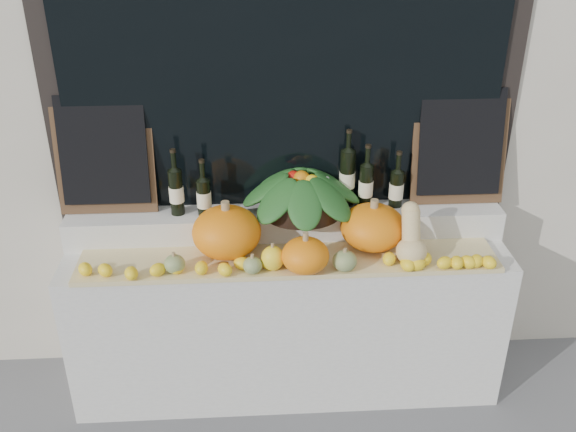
{
  "coord_description": "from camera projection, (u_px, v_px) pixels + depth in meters",
  "views": [
    {
      "loc": [
        -0.17,
        -1.34,
        2.59
      ],
      "look_at": [
        0.0,
        1.45,
        1.12
      ],
      "focal_mm": 40.0,
      "sensor_mm": 36.0,
      "label": 1
    }
  ],
  "objects": [
    {
      "name": "decorative_gourds",
      "position": [
        306.0,
        260.0,
        3.1
      ],
      "size": [
        1.25,
        0.14,
        0.15
      ],
      "color": "#325D1B",
      "rests_on": "straw_bedding"
    },
    {
      "name": "wine_bottle_tall",
      "position": [
        347.0,
        177.0,
        3.38
      ],
      "size": [
        0.08,
        0.08,
        0.42
      ],
      "color": "black",
      "rests_on": "rear_tier"
    },
    {
      "name": "wine_bottle_far_right",
      "position": [
        396.0,
        188.0,
        3.39
      ],
      "size": [
        0.08,
        0.08,
        0.31
      ],
      "color": "black",
      "rests_on": "rear_tier"
    },
    {
      "name": "produce_bowl",
      "position": [
        302.0,
        191.0,
        3.33
      ],
      "size": [
        0.66,
        0.66,
        0.24
      ],
      "color": "black",
      "rests_on": "rear_tier"
    },
    {
      "name": "lemon_heap",
      "position": [
        290.0,
        265.0,
        3.1
      ],
      "size": [
        2.2,
        0.16,
        0.06
      ],
      "primitive_type": null,
      "color": "yellow",
      "rests_on": "straw_bedding"
    },
    {
      "name": "display_sill",
      "position": [
        287.0,
        318.0,
        3.54
      ],
      "size": [
        2.3,
        0.55,
        0.88
      ],
      "primitive_type": "cube",
      "color": "silver",
      "rests_on": "ground"
    },
    {
      "name": "wine_bottle_far_left",
      "position": [
        176.0,
        191.0,
        3.3
      ],
      "size": [
        0.08,
        0.08,
        0.36
      ],
      "color": "black",
      "rests_on": "rear_tier"
    },
    {
      "name": "chalkboard_right",
      "position": [
        460.0,
        145.0,
        3.35
      ],
      "size": [
        0.5,
        0.13,
        0.61
      ],
      "rotation": [
        -0.17,
        0.0,
        0.0
      ],
      "color": "#4C331E",
      "rests_on": "rear_tier"
    },
    {
      "name": "butternut_squash",
      "position": [
        411.0,
        239.0,
        3.14
      ],
      "size": [
        0.15,
        0.21,
        0.29
      ],
      "color": "#DCBE81",
      "rests_on": "straw_bedding"
    },
    {
      "name": "pumpkin_left",
      "position": [
        227.0,
        232.0,
        3.19
      ],
      "size": [
        0.44,
        0.44,
        0.26
      ],
      "primitive_type": "ellipsoid",
      "rotation": [
        0.0,
        0.0,
        0.34
      ],
      "color": "orange",
      "rests_on": "straw_bedding"
    },
    {
      "name": "pumpkin_right",
      "position": [
        373.0,
        227.0,
        3.26
      ],
      "size": [
        0.37,
        0.37,
        0.23
      ],
      "primitive_type": "ellipsoid",
      "rotation": [
        0.0,
        0.0,
        -0.1
      ],
      "color": "orange",
      "rests_on": "straw_bedding"
    },
    {
      "name": "wine_bottle_near_right",
      "position": [
        366.0,
        186.0,
        3.36
      ],
      "size": [
        0.08,
        0.08,
        0.35
      ],
      "color": "black",
      "rests_on": "rear_tier"
    },
    {
      "name": "pumpkin_center",
      "position": [
        305.0,
        256.0,
        3.07
      ],
      "size": [
        0.3,
        0.3,
        0.17
      ],
      "primitive_type": "ellipsoid",
      "rotation": [
        0.0,
        0.0,
        -0.41
      ],
      "color": "orange",
      "rests_on": "straw_bedding"
    },
    {
      "name": "wine_bottle_near_left",
      "position": [
        204.0,
        196.0,
        3.3
      ],
      "size": [
        0.08,
        0.08,
        0.31
      ],
      "color": "black",
      "rests_on": "rear_tier"
    },
    {
      "name": "straw_bedding",
      "position": [
        289.0,
        261.0,
        3.22
      ],
      "size": [
        2.1,
        0.32,
        0.02
      ],
      "primitive_type": "cube",
      "color": "tan",
      "rests_on": "display_sill"
    },
    {
      "name": "rear_tier",
      "position": [
        285.0,
        223.0,
        3.43
      ],
      "size": [
        2.3,
        0.25,
        0.16
      ],
      "primitive_type": "cube",
      "color": "silver",
      "rests_on": "display_sill"
    },
    {
      "name": "chalkboard_left",
      "position": [
        104.0,
        153.0,
        3.25
      ],
      "size": [
        0.5,
        0.13,
        0.61
      ],
      "rotation": [
        -0.17,
        0.0,
        0.0
      ],
      "color": "#4C331E",
      "rests_on": "rear_tier"
    }
  ]
}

